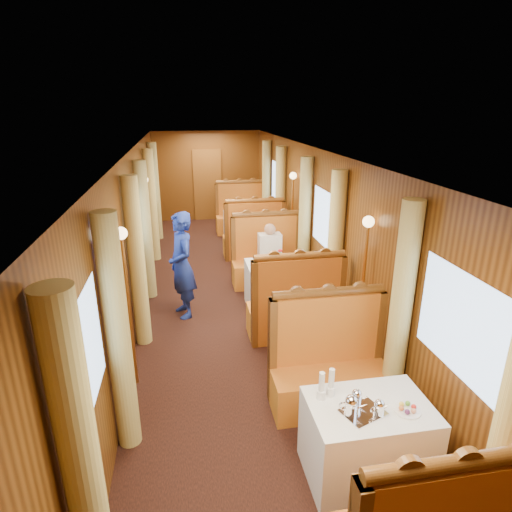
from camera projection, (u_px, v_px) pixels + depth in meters
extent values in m
cube|color=brown|center=(208.00, 185.00, 12.24)|extent=(0.80, 0.04, 2.00)
cube|color=white|center=(367.00, 440.00, 3.77)|extent=(1.05, 0.72, 0.75)
cylinder|color=brown|center=(467.00, 462.00, 2.38)|extent=(1.23, 0.10, 0.10)
cube|color=#B24113|center=(330.00, 388.00, 4.70)|extent=(1.30, 0.55, 0.45)
cube|color=#B24113|center=(327.00, 329.00, 4.69)|extent=(1.30, 0.12, 0.80)
cylinder|color=brown|center=(329.00, 292.00, 4.55)|extent=(1.23, 0.10, 0.10)
cube|color=white|center=(279.00, 285.00, 7.02)|extent=(1.05, 0.72, 0.75)
cube|color=#B24113|center=(293.00, 320.00, 6.19)|extent=(1.30, 0.55, 0.45)
cube|color=#B24113|center=(299.00, 287.00, 5.78)|extent=(1.30, 0.12, 0.80)
cylinder|color=brown|center=(300.00, 256.00, 5.63)|extent=(1.23, 0.10, 0.10)
cube|color=#B24113|center=(268.00, 272.00, 7.95)|extent=(1.30, 0.55, 0.45)
cube|color=#B24113|center=(266.00, 237.00, 7.95)|extent=(1.30, 0.12, 0.80)
cylinder|color=brown|center=(266.00, 214.00, 7.80)|extent=(1.23, 0.10, 0.10)
cube|color=white|center=(247.00, 228.00, 10.27)|extent=(1.05, 0.72, 0.75)
cube|color=#B24113|center=(253.00, 246.00, 9.44)|extent=(1.30, 0.55, 0.45)
cube|color=#B24113|center=(255.00, 221.00, 9.03)|extent=(1.30, 0.12, 0.80)
cylinder|color=brown|center=(255.00, 201.00, 8.88)|extent=(1.23, 0.10, 0.10)
cube|color=#B24113|center=(241.00, 224.00, 11.20)|extent=(1.30, 0.55, 0.45)
cube|color=#B24113|center=(240.00, 199.00, 11.20)|extent=(1.30, 0.12, 0.80)
cylinder|color=brown|center=(240.00, 182.00, 11.05)|extent=(1.23, 0.10, 0.10)
cube|color=silver|center=(363.00, 412.00, 3.55)|extent=(0.41, 0.36, 0.01)
cylinder|color=white|center=(407.00, 410.00, 3.57)|extent=(0.22, 0.22, 0.01)
cylinder|color=white|center=(321.00, 395.00, 3.71)|extent=(0.08, 0.08, 0.08)
cylinder|color=white|center=(322.00, 382.00, 3.67)|extent=(0.05, 0.05, 0.18)
cylinder|color=white|center=(331.00, 391.00, 3.76)|extent=(0.08, 0.08, 0.08)
cylinder|color=white|center=(332.00, 378.00, 3.72)|extent=(0.05, 0.05, 0.18)
cylinder|color=silver|center=(280.00, 260.00, 6.86)|extent=(0.06, 0.06, 0.14)
cylinder|color=silver|center=(247.00, 210.00, 10.15)|extent=(0.06, 0.06, 0.14)
cylinder|color=#CFC06A|center=(83.00, 476.00, 2.44)|extent=(0.22, 0.22, 2.35)
cylinder|color=#CFC06A|center=(118.00, 337.00, 3.88)|extent=(0.22, 0.22, 2.35)
cylinder|color=#CFC06A|center=(512.00, 418.00, 2.88)|extent=(0.22, 0.22, 2.35)
cylinder|color=#CFC06A|center=(400.00, 313.00, 4.33)|extent=(0.22, 0.22, 2.35)
cylinder|color=#CFC06A|center=(137.00, 264.00, 5.69)|extent=(0.22, 0.22, 2.35)
cylinder|color=#CFC06A|center=(145.00, 231.00, 7.13)|extent=(0.22, 0.22, 2.35)
cylinder|color=#CFC06A|center=(335.00, 252.00, 6.13)|extent=(0.22, 0.22, 2.35)
cylinder|color=#CFC06A|center=(305.00, 224.00, 7.58)|extent=(0.22, 0.22, 2.35)
cylinder|color=#CFC06A|center=(152.00, 206.00, 8.94)|extent=(0.22, 0.22, 2.35)
cylinder|color=#CFC06A|center=(155.00, 192.00, 10.39)|extent=(0.22, 0.22, 2.35)
cylinder|color=#CFC06A|center=(280.00, 201.00, 9.38)|extent=(0.22, 0.22, 2.35)
cylinder|color=#CFC06A|center=(266.00, 188.00, 10.83)|extent=(0.22, 0.22, 2.35)
cylinder|color=#BF8C3F|center=(130.00, 314.00, 4.87)|extent=(0.04, 0.04, 1.85)
sphere|color=#FFD18C|center=(121.00, 233.00, 4.55)|extent=(0.14, 0.14, 0.14)
cylinder|color=#BF8C3F|center=(362.00, 296.00, 5.32)|extent=(0.04, 0.04, 1.85)
sphere|color=#FFD18C|center=(369.00, 222.00, 5.00)|extent=(0.14, 0.14, 0.14)
cylinder|color=#BF8C3F|center=(149.00, 230.00, 8.12)|extent=(0.04, 0.04, 1.85)
sphere|color=#FFD18C|center=(144.00, 180.00, 7.80)|extent=(0.14, 0.14, 0.14)
cylinder|color=#BF8C3F|center=(292.00, 223.00, 8.57)|extent=(0.04, 0.04, 1.85)
sphere|color=#FFD18C|center=(293.00, 176.00, 8.25)|extent=(0.14, 0.14, 0.14)
imported|color=navy|center=(182.00, 265.00, 6.58)|extent=(0.56, 0.70, 1.68)
cube|color=beige|center=(270.00, 249.00, 7.62)|extent=(0.40, 0.24, 0.55)
sphere|color=tan|center=(270.00, 229.00, 7.50)|extent=(0.20, 0.20, 0.20)
cube|color=beige|center=(271.00, 264.00, 7.54)|extent=(0.36, 0.30, 0.14)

